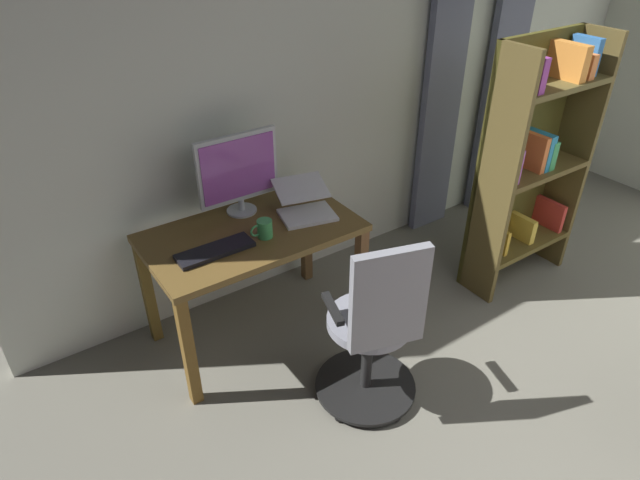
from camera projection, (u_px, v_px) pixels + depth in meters
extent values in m
cube|color=silver|center=(376.00, 77.00, 3.76)|extent=(5.30, 0.10, 2.57)
cube|color=slate|center=(502.00, 81.00, 4.37)|extent=(0.38, 0.06, 2.17)
cube|color=slate|center=(442.00, 96.00, 4.05)|extent=(0.36, 0.06, 2.17)
cube|color=brown|center=(252.00, 233.00, 3.11)|extent=(1.21, 0.69, 0.04)
cube|color=brown|center=(360.00, 279.00, 3.37)|extent=(0.06, 0.06, 0.71)
cube|color=brown|center=(189.00, 352.00, 2.83)|extent=(0.06, 0.06, 0.71)
cube|color=brown|center=(306.00, 235.00, 3.79)|extent=(0.06, 0.06, 0.71)
cube|color=brown|center=(148.00, 292.00, 3.25)|extent=(0.06, 0.06, 0.71)
cylinder|color=black|center=(365.00, 385.00, 3.06)|extent=(0.56, 0.56, 0.02)
sphere|color=black|center=(407.00, 376.00, 3.13)|extent=(0.05, 0.05, 0.05)
sphere|color=black|center=(362.00, 354.00, 3.28)|extent=(0.05, 0.05, 0.05)
sphere|color=black|center=(321.00, 376.00, 3.13)|extent=(0.05, 0.05, 0.05)
sphere|color=black|center=(339.00, 417.00, 2.89)|extent=(0.05, 0.05, 0.05)
sphere|color=black|center=(396.00, 417.00, 2.89)|extent=(0.05, 0.05, 0.05)
cylinder|color=black|center=(367.00, 356.00, 2.94)|extent=(0.06, 0.06, 0.45)
cylinder|color=gray|center=(369.00, 321.00, 2.80)|extent=(0.55, 0.55, 0.05)
cube|color=gray|center=(389.00, 300.00, 2.49)|extent=(0.37, 0.16, 0.53)
cube|color=black|center=(333.00, 308.00, 2.68)|extent=(0.11, 0.24, 0.03)
cube|color=black|center=(407.00, 293.00, 2.78)|extent=(0.11, 0.24, 0.03)
cylinder|color=#B7BCC1|center=(242.00, 210.00, 3.28)|extent=(0.18, 0.18, 0.01)
cylinder|color=#B7BCC1|center=(241.00, 204.00, 3.25)|extent=(0.04, 0.04, 0.07)
cube|color=#B7BCC1|center=(238.00, 168.00, 3.13)|extent=(0.50, 0.03, 0.40)
cube|color=purple|center=(239.00, 169.00, 3.12)|extent=(0.46, 0.01, 0.36)
cube|color=black|center=(215.00, 251.00, 2.90)|extent=(0.42, 0.14, 0.02)
cube|color=silver|center=(307.00, 215.00, 3.22)|extent=(0.36, 0.30, 0.02)
cube|color=silver|center=(301.00, 188.00, 3.25)|extent=(0.35, 0.29, 0.07)
cylinder|color=#3D9951|center=(265.00, 229.00, 3.01)|extent=(0.09, 0.09, 0.10)
torus|color=#3D9951|center=(256.00, 231.00, 2.98)|extent=(0.07, 0.01, 0.07)
cube|color=brown|center=(570.00, 155.00, 3.75)|extent=(0.04, 0.30, 1.68)
cube|color=brown|center=(494.00, 184.00, 3.38)|extent=(0.04, 0.30, 1.68)
cube|color=#504B1B|center=(518.00, 162.00, 3.66)|extent=(0.81, 0.04, 1.68)
cube|color=brown|center=(517.00, 241.00, 3.87)|extent=(0.73, 0.30, 0.04)
cube|color=brown|center=(534.00, 169.00, 3.57)|extent=(0.73, 0.30, 0.04)
cube|color=brown|center=(554.00, 84.00, 3.27)|extent=(0.73, 0.30, 0.04)
cube|color=gold|center=(522.00, 228.00, 3.82)|extent=(0.05, 0.20, 0.17)
cube|color=#984D9E|center=(506.00, 162.00, 3.35)|extent=(0.03, 0.22, 0.22)
cube|color=#943B96|center=(526.00, 72.00, 3.06)|extent=(0.05, 0.25, 0.20)
cube|color=gold|center=(497.00, 239.00, 3.70)|extent=(0.03, 0.19, 0.18)
cube|color=#3A9D5A|center=(541.00, 152.00, 3.52)|extent=(0.06, 0.21, 0.19)
cube|color=#3270BB|center=(585.00, 55.00, 3.32)|extent=(0.05, 0.18, 0.22)
cube|color=gold|center=(522.00, 229.00, 3.83)|extent=(0.06, 0.19, 0.15)
cube|color=orange|center=(533.00, 151.00, 3.47)|extent=(0.06, 0.20, 0.24)
cube|color=orange|center=(576.00, 64.00, 3.30)|extent=(0.06, 0.25, 0.15)
cube|color=red|center=(549.00, 214.00, 3.95)|extent=(0.04, 0.24, 0.21)
cube|color=teal|center=(538.00, 150.00, 3.49)|extent=(0.06, 0.21, 0.24)
cube|color=orange|center=(567.00, 61.00, 3.24)|extent=(0.07, 0.26, 0.21)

